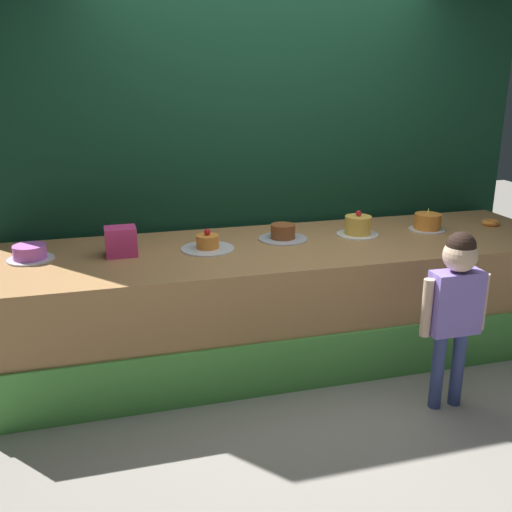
{
  "coord_description": "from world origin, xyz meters",
  "views": [
    {
      "loc": [
        -1.19,
        -2.97,
        1.86
      ],
      "look_at": [
        -0.29,
        0.33,
        0.78
      ],
      "focal_mm": 40.66,
      "sensor_mm": 36.0,
      "label": 1
    }
  ],
  "objects_px": {
    "cake_far_right": "(427,222)",
    "cake_center": "(283,233)",
    "cake_right": "(358,226)",
    "donut": "(491,222)",
    "cake_far_left": "(30,253)",
    "cake_left": "(208,244)",
    "child_figure": "(456,297)",
    "pink_box": "(121,241)"
  },
  "relations": [
    {
      "from": "cake_far_left",
      "to": "cake_center",
      "type": "distance_m",
      "value": 1.63
    },
    {
      "from": "cake_far_left",
      "to": "cake_center",
      "type": "xyz_separation_m",
      "value": [
        1.63,
        0.03,
        0.0
      ]
    },
    {
      "from": "cake_far_left",
      "to": "cake_center",
      "type": "relative_size",
      "value": 0.84
    },
    {
      "from": "cake_center",
      "to": "cake_right",
      "type": "height_order",
      "value": "cake_right"
    },
    {
      "from": "child_figure",
      "to": "donut",
      "type": "distance_m",
      "value": 1.41
    },
    {
      "from": "donut",
      "to": "cake_far_right",
      "type": "bearing_deg",
      "value": -179.51
    },
    {
      "from": "cake_far_right",
      "to": "donut",
      "type": "bearing_deg",
      "value": 0.49
    },
    {
      "from": "child_figure",
      "to": "cake_center",
      "type": "xyz_separation_m",
      "value": [
        -0.66,
        1.05,
        0.14
      ]
    },
    {
      "from": "pink_box",
      "to": "cake_far_left",
      "type": "relative_size",
      "value": 0.68
    },
    {
      "from": "cake_far_right",
      "to": "cake_left",
      "type": "bearing_deg",
      "value": -178.09
    },
    {
      "from": "donut",
      "to": "cake_left",
      "type": "relative_size",
      "value": 0.37
    },
    {
      "from": "cake_far_left",
      "to": "cake_right",
      "type": "distance_m",
      "value": 2.17
    },
    {
      "from": "donut",
      "to": "cake_left",
      "type": "xyz_separation_m",
      "value": [
        -2.17,
        -0.06,
        0.02
      ]
    },
    {
      "from": "child_figure",
      "to": "cake_left",
      "type": "xyz_separation_m",
      "value": [
        -1.21,
        0.96,
        0.13
      ]
    },
    {
      "from": "cake_right",
      "to": "cake_far_right",
      "type": "distance_m",
      "value": 0.54
    },
    {
      "from": "pink_box",
      "to": "cake_far_left",
      "type": "xyz_separation_m",
      "value": [
        -0.54,
        0.05,
        -0.05
      ]
    },
    {
      "from": "cake_far_left",
      "to": "cake_left",
      "type": "relative_size",
      "value": 0.81
    },
    {
      "from": "cake_center",
      "to": "cake_right",
      "type": "relative_size",
      "value": 1.14
    },
    {
      "from": "cake_left",
      "to": "donut",
      "type": "bearing_deg",
      "value": 1.56
    },
    {
      "from": "cake_left",
      "to": "cake_far_right",
      "type": "height_order",
      "value": "cake_far_right"
    },
    {
      "from": "cake_center",
      "to": "child_figure",
      "type": "bearing_deg",
      "value": -57.81
    },
    {
      "from": "donut",
      "to": "cake_right",
      "type": "distance_m",
      "value": 1.09
    },
    {
      "from": "donut",
      "to": "cake_left",
      "type": "height_order",
      "value": "cake_left"
    },
    {
      "from": "child_figure",
      "to": "pink_box",
      "type": "distance_m",
      "value": 2.01
    },
    {
      "from": "pink_box",
      "to": "cake_right",
      "type": "xyz_separation_m",
      "value": [
        1.63,
        0.05,
        -0.03
      ]
    },
    {
      "from": "donut",
      "to": "cake_center",
      "type": "relative_size",
      "value": 0.39
    },
    {
      "from": "pink_box",
      "to": "cake_left",
      "type": "bearing_deg",
      "value": -1.94
    },
    {
      "from": "child_figure",
      "to": "donut",
      "type": "xyz_separation_m",
      "value": [
        0.96,
        1.02,
        0.11
      ]
    },
    {
      "from": "cake_center",
      "to": "cake_right",
      "type": "distance_m",
      "value": 0.54
    },
    {
      "from": "pink_box",
      "to": "cake_left",
      "type": "xyz_separation_m",
      "value": [
        0.54,
        -0.02,
        -0.05
      ]
    },
    {
      "from": "cake_center",
      "to": "cake_far_right",
      "type": "bearing_deg",
      "value": -2.22
    },
    {
      "from": "cake_center",
      "to": "cake_right",
      "type": "bearing_deg",
      "value": -3.23
    },
    {
      "from": "cake_left",
      "to": "cake_right",
      "type": "xyz_separation_m",
      "value": [
        1.09,
        0.07,
        0.03
      ]
    },
    {
      "from": "pink_box",
      "to": "donut",
      "type": "bearing_deg",
      "value": 0.86
    },
    {
      "from": "cake_far_right",
      "to": "cake_center",
      "type": "bearing_deg",
      "value": 177.78
    },
    {
      "from": "donut",
      "to": "cake_center",
      "type": "xyz_separation_m",
      "value": [
        -1.63,
        0.04,
        0.02
      ]
    },
    {
      "from": "donut",
      "to": "cake_far_left",
      "type": "distance_m",
      "value": 3.26
    },
    {
      "from": "pink_box",
      "to": "cake_left",
      "type": "height_order",
      "value": "pink_box"
    },
    {
      "from": "pink_box",
      "to": "cake_far_left",
      "type": "height_order",
      "value": "pink_box"
    },
    {
      "from": "cake_left",
      "to": "cake_far_right",
      "type": "xyz_separation_m",
      "value": [
        1.63,
        0.05,
        0.02
      ]
    },
    {
      "from": "donut",
      "to": "cake_right",
      "type": "height_order",
      "value": "cake_right"
    },
    {
      "from": "pink_box",
      "to": "cake_center",
      "type": "height_order",
      "value": "pink_box"
    }
  ]
}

